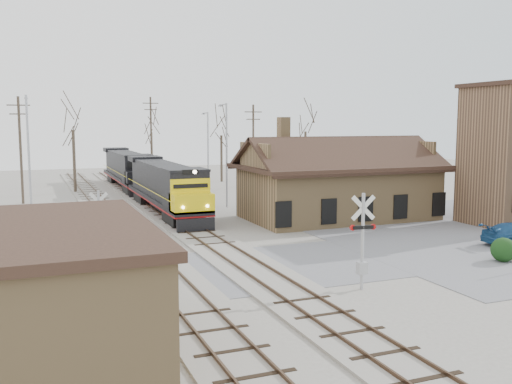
% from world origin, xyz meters
% --- Properties ---
extents(ground, '(140.00, 140.00, 0.00)m').
position_xyz_m(ground, '(0.00, 0.00, 0.00)').
color(ground, '#9B968C').
rests_on(ground, ground).
extents(road, '(60.00, 9.00, 0.03)m').
position_xyz_m(road, '(0.00, 0.00, 0.01)').
color(road, slate).
rests_on(road, ground).
extents(parking_lot, '(22.00, 26.00, 0.03)m').
position_xyz_m(parking_lot, '(18.00, 4.00, 0.02)').
color(parking_lot, slate).
rests_on(parking_lot, ground).
extents(track_main, '(3.40, 90.00, 0.24)m').
position_xyz_m(track_main, '(0.00, 15.00, 0.07)').
color(track_main, '#9B968C').
rests_on(track_main, ground).
extents(track_siding, '(3.40, 90.00, 0.24)m').
position_xyz_m(track_siding, '(-4.50, 15.00, 0.07)').
color(track_siding, '#9B968C').
rests_on(track_siding, ground).
extents(depot, '(15.20, 9.31, 7.90)m').
position_xyz_m(depot, '(11.99, 12.00, 2.41)').
color(depot, '#9D7D51').
rests_on(depot, ground).
extents(signal_tower, '(6.00, 5.40, 10.30)m').
position_xyz_m(signal_tower, '(22.39, 5.00, 5.08)').
color(signal_tower, '#876144').
rests_on(signal_tower, ground).
extents(locomotive_lead, '(2.86, 19.19, 4.26)m').
position_xyz_m(locomotive_lead, '(0.00, 19.25, 2.24)').
color(locomotive_lead, black).
rests_on(locomotive_lead, ground).
extents(locomotive_trailing, '(2.86, 19.19, 4.03)m').
position_xyz_m(locomotive_trailing, '(0.00, 38.72, 2.24)').
color(locomotive_trailing, black).
rests_on(locomotive_trailing, ground).
extents(crossbuck_near, '(1.25, 0.33, 4.38)m').
position_xyz_m(crossbuck_near, '(3.33, -5.29, 2.03)').
color(crossbuck_near, '#A5A8AD').
rests_on(crossbuck_near, ground).
extents(crossbuck_far, '(1.08, 0.36, 3.85)m').
position_xyz_m(crossbuck_far, '(-6.99, 4.58, 1.82)').
color(crossbuck_far, '#A5A8AD').
rests_on(crossbuck_far, ground).
extents(hedge_a, '(1.33, 1.33, 1.33)m').
position_xyz_m(hedge_a, '(13.19, -3.74, 0.66)').
color(hedge_a, black).
rests_on(hedge_a, ground).
extents(streetlight_a, '(0.25, 2.04, 9.54)m').
position_xyz_m(streetlight_a, '(-10.35, 19.86, 5.31)').
color(streetlight_a, '#A5A8AD').
rests_on(streetlight_a, ground).
extents(streetlight_b, '(0.25, 2.04, 9.17)m').
position_xyz_m(streetlight_b, '(5.90, 21.10, 5.12)').
color(streetlight_b, '#A5A8AD').
rests_on(streetlight_b, ground).
extents(streetlight_c, '(0.25, 2.04, 8.60)m').
position_xyz_m(streetlight_c, '(7.62, 32.32, 4.83)').
color(streetlight_c, '#A5A8AD').
rests_on(streetlight_c, ground).
extents(utility_pole_a, '(2.00, 0.24, 9.85)m').
position_xyz_m(utility_pole_a, '(-11.02, 29.93, 5.15)').
color(utility_pole_a, '#382D23').
rests_on(utility_pole_a, ground).
extents(utility_pole_b, '(2.00, 0.24, 10.71)m').
position_xyz_m(utility_pole_b, '(4.32, 46.11, 5.58)').
color(utility_pole_b, '#382D23').
rests_on(utility_pole_b, ground).
extents(utility_pole_c, '(2.00, 0.24, 9.43)m').
position_xyz_m(utility_pole_c, '(12.81, 32.08, 4.94)').
color(utility_pole_c, '#382D23').
rests_on(utility_pole_c, ground).
extents(tree_b, '(4.46, 4.46, 10.93)m').
position_xyz_m(tree_b, '(-5.88, 36.64, 7.79)').
color(tree_b, '#382D23').
rests_on(tree_b, ground).
extents(tree_c, '(4.10, 4.10, 10.05)m').
position_xyz_m(tree_c, '(5.16, 50.16, 7.15)').
color(tree_c, '#382D23').
rests_on(tree_c, ground).
extents(tree_d, '(3.92, 3.92, 9.60)m').
position_xyz_m(tree_d, '(12.35, 41.90, 6.83)').
color(tree_d, '#382D23').
rests_on(tree_d, ground).
extents(tree_e, '(4.26, 4.26, 10.43)m').
position_xyz_m(tree_e, '(21.48, 36.50, 7.42)').
color(tree_e, '#382D23').
rests_on(tree_e, ground).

